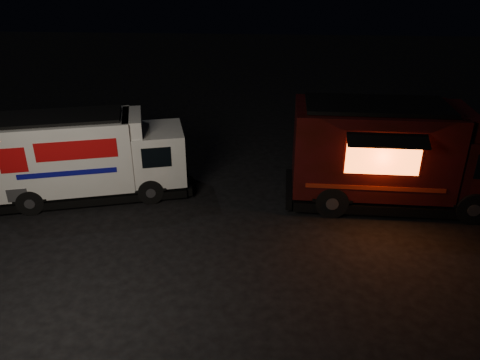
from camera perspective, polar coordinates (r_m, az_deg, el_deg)
name	(u,v)px	position (r m, az deg, el deg)	size (l,w,h in m)	color
ground	(167,248)	(13.36, -8.89, -8.19)	(80.00, 80.00, 0.00)	black
white_truck	(92,156)	(16.16, -17.60, 2.84)	(6.33, 2.16, 2.87)	silver
red_truck	(401,155)	(15.72, 19.02, 2.91)	(7.17, 2.64, 3.34)	#3B0A0D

